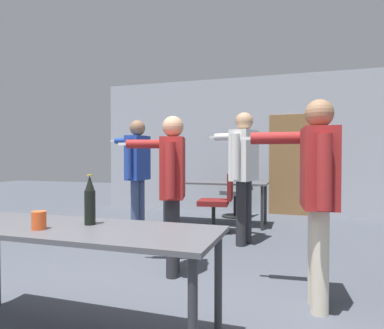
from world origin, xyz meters
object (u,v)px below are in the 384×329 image
(person_center_tall, at_px, (243,165))
(office_chair_far_left, at_px, (239,195))
(office_chair_far_right, at_px, (218,205))
(beer_bottle, at_px, (90,201))
(person_left_plaid, at_px, (317,184))
(person_near_casual, at_px, (137,165))
(person_far_watching, at_px, (172,179))
(drink_cup, at_px, (39,220))

(person_center_tall, bearing_deg, office_chair_far_left, 26.14)
(office_chair_far_right, distance_m, beer_bottle, 3.32)
(person_left_plaid, distance_m, beer_bottle, 1.71)
(office_chair_far_left, bearing_deg, person_near_casual, 161.54)
(person_far_watching, height_order, office_chair_far_right, person_far_watching)
(beer_bottle, relative_size, drink_cup, 2.98)
(office_chair_far_right, bearing_deg, person_left_plaid, -157.13)
(person_left_plaid, height_order, office_chair_far_right, person_left_plaid)
(person_center_tall, bearing_deg, person_far_watching, 175.53)
(person_left_plaid, distance_m, office_chair_far_right, 2.78)
(person_near_casual, height_order, person_far_watching, person_near_casual)
(person_near_casual, distance_m, beer_bottle, 2.92)
(person_far_watching, xyz_separation_m, office_chair_far_right, (0.01, 2.00, -0.53))
(person_center_tall, bearing_deg, drink_cup, 179.74)
(person_left_plaid, bearing_deg, office_chair_far_right, 24.84)
(office_chair_far_left, xyz_separation_m, office_chair_far_right, (-0.07, -1.44, -0.01))
(person_left_plaid, height_order, beer_bottle, person_left_plaid)
(person_center_tall, distance_m, person_left_plaid, 1.98)
(person_left_plaid, distance_m, drink_cup, 2.01)
(person_center_tall, distance_m, person_far_watching, 1.50)
(office_chair_far_left, relative_size, drink_cup, 8.52)
(person_center_tall, xyz_separation_m, person_far_watching, (-0.49, -1.41, -0.11))
(beer_bottle, xyz_separation_m, drink_cup, (-0.21, -0.22, -0.10))
(person_center_tall, distance_m, drink_cup, 3.04)
(beer_bottle, height_order, drink_cup, beer_bottle)
(person_far_watching, height_order, drink_cup, person_far_watching)
(person_left_plaid, bearing_deg, person_far_watching, 70.08)
(person_center_tall, height_order, person_left_plaid, person_center_tall)
(beer_bottle, distance_m, drink_cup, 0.32)
(person_near_casual, xyz_separation_m, beer_bottle, (1.04, -2.72, -0.16))
(person_far_watching, distance_m, office_chair_far_right, 2.07)
(person_left_plaid, relative_size, beer_bottle, 4.97)
(person_center_tall, height_order, person_far_watching, person_center_tall)
(office_chair_far_left, bearing_deg, person_center_tall, -156.26)
(person_left_plaid, height_order, office_chair_far_left, person_left_plaid)
(person_left_plaid, height_order, drink_cup, person_left_plaid)
(person_far_watching, height_order, person_left_plaid, person_left_plaid)
(drink_cup, bearing_deg, person_left_plaid, 34.78)
(person_center_tall, distance_m, office_chair_far_left, 2.16)
(person_near_casual, relative_size, office_chair_far_right, 1.86)
(person_left_plaid, bearing_deg, person_center_tall, 21.18)
(office_chair_far_right, bearing_deg, drink_cup, 168.36)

